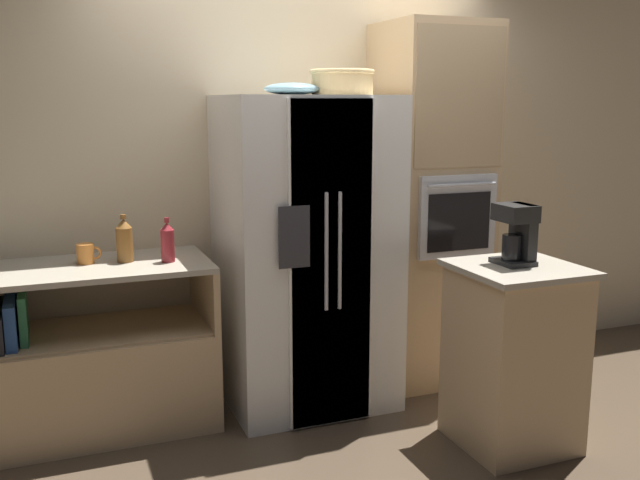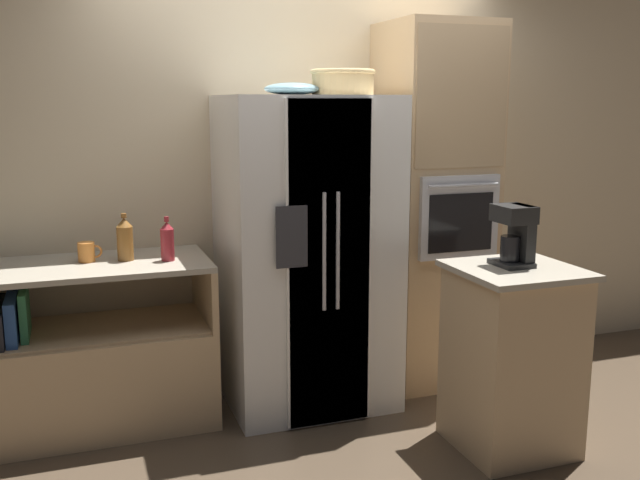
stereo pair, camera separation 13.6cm
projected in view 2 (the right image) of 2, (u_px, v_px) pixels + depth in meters
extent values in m
plane|color=#4C3D2D|center=(326.00, 400.00, 4.26)|extent=(20.00, 20.00, 0.00)
cube|color=beige|center=(300.00, 159.00, 4.44)|extent=(12.00, 0.06, 2.80)
cube|color=tan|center=(90.00, 378.00, 3.89)|extent=(1.32, 0.65, 0.54)
cube|color=tan|center=(87.00, 329.00, 3.84)|extent=(1.26, 0.60, 0.02)
cube|color=tan|center=(204.00, 290.00, 4.02)|extent=(0.04, 0.65, 0.34)
cube|color=#ADA38E|center=(83.00, 267.00, 3.77)|extent=(1.32, 0.65, 0.03)
cube|color=black|center=(0.00, 321.00, 3.65)|extent=(0.06, 0.48, 0.18)
cube|color=#284C8E|center=(13.00, 316.00, 3.67)|extent=(0.05, 0.43, 0.23)
cube|color=#337A4C|center=(25.00, 312.00, 3.68)|extent=(0.04, 0.31, 0.25)
cube|color=white|center=(306.00, 253.00, 4.12)|extent=(0.94, 0.76, 1.79)
cube|color=white|center=(328.00, 267.00, 3.75)|extent=(0.46, 0.02, 1.75)
cube|color=white|center=(330.00, 267.00, 3.76)|extent=(0.46, 0.02, 1.75)
cylinder|color=#B2B2B7|center=(324.00, 252.00, 3.70)|extent=(0.02, 0.02, 0.63)
cylinder|color=#B2B2B7|center=(338.00, 251.00, 3.73)|extent=(0.02, 0.02, 0.63)
cube|color=#2D2D33|center=(292.00, 237.00, 3.64)|extent=(0.17, 0.01, 0.32)
cube|color=tan|center=(433.00, 207.00, 4.43)|extent=(0.62, 0.61, 2.22)
cube|color=silver|center=(459.00, 217.00, 4.14)|extent=(0.51, 0.04, 0.49)
cube|color=black|center=(461.00, 223.00, 4.12)|extent=(0.42, 0.01, 0.34)
cylinder|color=#B2B2B7|center=(464.00, 185.00, 4.07)|extent=(0.45, 0.02, 0.02)
cube|color=tan|center=(462.00, 97.00, 4.02)|extent=(0.58, 0.01, 0.80)
cube|color=tan|center=(512.00, 361.00, 3.61)|extent=(0.54, 0.54, 0.92)
cube|color=#ADA38E|center=(517.00, 270.00, 3.52)|extent=(0.59, 0.59, 0.03)
cylinder|color=tan|center=(343.00, 83.00, 3.93)|extent=(0.34, 0.34, 0.13)
torus|color=tan|center=(343.00, 72.00, 3.92)|extent=(0.36, 0.36, 0.03)
ellipsoid|color=#668C99|center=(292.00, 89.00, 3.88)|extent=(0.31, 0.31, 0.07)
cylinder|color=brown|center=(125.00, 243.00, 3.84)|extent=(0.09, 0.09, 0.18)
cone|color=brown|center=(124.00, 222.00, 3.82)|extent=(0.09, 0.09, 0.05)
cylinder|color=brown|center=(124.00, 216.00, 3.81)|extent=(0.03, 0.03, 0.02)
cylinder|color=maroon|center=(167.00, 245.00, 3.83)|extent=(0.07, 0.07, 0.17)
cone|color=maroon|center=(167.00, 225.00, 3.81)|extent=(0.07, 0.07, 0.04)
cylinder|color=maroon|center=(166.00, 219.00, 3.81)|extent=(0.03, 0.03, 0.03)
cylinder|color=orange|center=(86.00, 252.00, 3.81)|extent=(0.09, 0.09, 0.11)
torus|color=orange|center=(95.00, 251.00, 3.83)|extent=(0.07, 0.01, 0.07)
cube|color=black|center=(511.00, 263.00, 3.55)|extent=(0.16, 0.19, 0.02)
cylinder|color=black|center=(510.00, 249.00, 3.53)|extent=(0.10, 0.10, 0.13)
cube|color=black|center=(522.00, 235.00, 3.54)|extent=(0.06, 0.16, 0.30)
cube|color=black|center=(514.00, 214.00, 3.50)|extent=(0.16, 0.19, 0.08)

